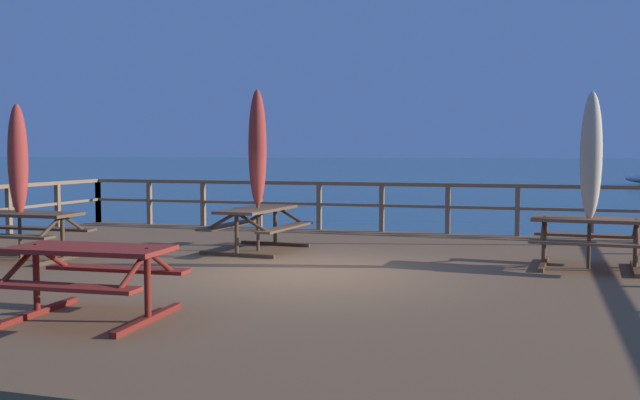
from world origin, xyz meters
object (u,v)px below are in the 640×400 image
(patio_umbrella_tall_front, at_px, (257,149))
(patio_umbrella_short_back, at_px, (591,156))
(picnic_table_front_right, at_px, (90,267))
(patio_umbrella_tall_mid_left, at_px, (18,160))
(picnic_table_mid_right, at_px, (257,220))
(picnic_table_front_left, at_px, (589,232))
(picnic_table_back_right, at_px, (16,224))

(patio_umbrella_tall_front, bearing_deg, patio_umbrella_short_back, -3.55)
(picnic_table_front_right, height_order, patio_umbrella_tall_mid_left, patio_umbrella_tall_mid_left)
(picnic_table_mid_right, height_order, picnic_table_front_right, same)
(picnic_table_mid_right, bearing_deg, picnic_table_front_left, -3.57)
(picnic_table_front_left, xyz_separation_m, patio_umbrella_tall_front, (-5.50, 0.32, 1.27))
(picnic_table_mid_right, relative_size, patio_umbrella_tall_mid_left, 0.79)
(picnic_table_front_right, relative_size, patio_umbrella_tall_mid_left, 0.68)
(picnic_table_mid_right, distance_m, patio_umbrella_tall_mid_left, 4.10)
(picnic_table_back_right, relative_size, patio_umbrella_short_back, 0.81)
(picnic_table_mid_right, bearing_deg, patio_umbrella_short_back, -3.81)
(picnic_table_back_right, bearing_deg, picnic_table_front_right, -41.86)
(picnic_table_front_right, bearing_deg, picnic_table_mid_right, 93.08)
(patio_umbrella_short_back, bearing_deg, picnic_table_mid_right, 176.19)
(picnic_table_mid_right, relative_size, picnic_table_back_right, 0.93)
(patio_umbrella_tall_front, bearing_deg, patio_umbrella_tall_mid_left, -150.98)
(picnic_table_back_right, bearing_deg, patio_umbrella_tall_mid_left, 74.28)
(picnic_table_mid_right, distance_m, patio_umbrella_tall_front, 1.26)
(patio_umbrella_tall_mid_left, bearing_deg, picnic_table_back_right, -105.72)
(patio_umbrella_short_back, bearing_deg, picnic_table_back_right, -169.61)
(picnic_table_mid_right, height_order, patio_umbrella_tall_front, patio_umbrella_tall_front)
(picnic_table_back_right, height_order, picnic_table_front_right, same)
(picnic_table_back_right, xyz_separation_m, picnic_table_front_right, (3.75, -3.36, -0.01))
(picnic_table_front_left, height_order, patio_umbrella_tall_mid_left, patio_umbrella_tall_mid_left)
(picnic_table_front_left, bearing_deg, picnic_table_front_right, -136.17)
(picnic_table_front_right, bearing_deg, patio_umbrella_short_back, 43.70)
(picnic_table_back_right, bearing_deg, picnic_table_front_left, 10.53)
(picnic_table_front_left, bearing_deg, patio_umbrella_tall_front, 176.69)
(picnic_table_mid_right, relative_size, picnic_table_front_left, 1.15)
(picnic_table_front_right, relative_size, patio_umbrella_short_back, 0.65)
(picnic_table_front_left, relative_size, patio_umbrella_tall_front, 0.61)
(picnic_table_mid_right, relative_size, picnic_table_front_right, 1.16)
(picnic_table_mid_right, distance_m, picnic_table_front_left, 5.54)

